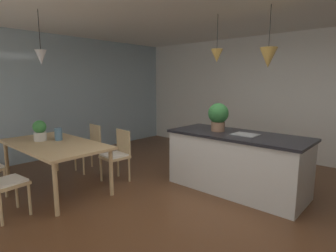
% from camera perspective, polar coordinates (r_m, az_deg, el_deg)
% --- Properties ---
extents(ground_plane, '(10.00, 8.40, 0.04)m').
position_cam_1_polar(ground_plane, '(3.82, 7.95, -17.36)').
color(ground_plane, brown).
extents(wall_back_kitchen, '(10.00, 0.12, 2.70)m').
position_cam_1_polar(wall_back_kitchen, '(6.41, 24.82, 5.41)').
color(wall_back_kitchen, white).
rests_on(wall_back_kitchen, ground_plane).
extents(window_wall_left_glazing, '(0.06, 8.40, 2.70)m').
position_cam_1_polar(window_wall_left_glazing, '(6.60, -22.59, 5.65)').
color(window_wall_left_glazing, '#9EB7C6').
rests_on(window_wall_left_glazing, ground_plane).
extents(dining_table, '(1.88, 1.01, 0.75)m').
position_cam_1_polar(dining_table, '(4.60, -22.61, -4.06)').
color(dining_table, tan).
rests_on(dining_table, ground_plane).
extents(chair_far_left, '(0.43, 0.43, 0.87)m').
position_cam_1_polar(chair_far_left, '(5.41, -16.07, -4.04)').
color(chair_far_left, tan).
rests_on(chair_far_left, ground_plane).
extents(chair_far_right, '(0.43, 0.43, 0.87)m').
position_cam_1_polar(chair_far_right, '(4.74, -10.57, -5.72)').
color(chair_far_right, tan).
rests_on(chair_far_right, ground_plane).
extents(chair_near_right, '(0.44, 0.44, 0.87)m').
position_cam_1_polar(chair_near_right, '(3.97, -31.21, -9.89)').
color(chair_near_right, tan).
rests_on(chair_near_right, ground_plane).
extents(kitchen_island, '(2.10, 0.90, 0.91)m').
position_cam_1_polar(kitchen_island, '(4.40, 14.10, -7.20)').
color(kitchen_island, silver).
rests_on(kitchen_island, ground_plane).
extents(pendant_over_table, '(0.16, 0.16, 0.77)m').
position_cam_1_polar(pendant_over_table, '(4.49, -24.98, 12.90)').
color(pendant_over_table, black).
extents(pendant_over_island_main, '(0.19, 0.19, 0.72)m').
position_cam_1_polar(pendant_over_island_main, '(4.44, 10.16, 14.27)').
color(pendant_over_island_main, black).
extents(pendant_over_island_aux, '(0.24, 0.24, 0.83)m').
position_cam_1_polar(pendant_over_island_aux, '(4.06, 20.20, 13.26)').
color(pendant_over_island_aux, black).
extents(potted_plant_on_island, '(0.33, 0.33, 0.45)m').
position_cam_1_polar(potted_plant_on_island, '(4.43, 10.45, 2.17)').
color(potted_plant_on_island, '#8C664C').
rests_on(potted_plant_on_island, kitchen_island).
extents(potted_plant_on_table, '(0.21, 0.21, 0.33)m').
position_cam_1_polar(potted_plant_on_table, '(4.82, -25.21, -0.82)').
color(potted_plant_on_table, beige).
rests_on(potted_plant_on_table, dining_table).
extents(vase_on_dining_table, '(0.12, 0.12, 0.20)m').
position_cam_1_polar(vase_on_dining_table, '(4.75, -21.92, -1.58)').
color(vase_on_dining_table, slate).
rests_on(vase_on_dining_table, dining_table).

